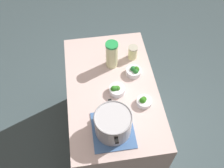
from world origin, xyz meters
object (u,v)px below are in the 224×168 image
at_px(broccoli_bowl_front, 134,71).
at_px(mason_jar, 133,52).
at_px(broccoli_bowl_back, 144,101).
at_px(cooking_pot, 113,123).
at_px(lemonade_pitcher, 112,55).
at_px(broccoli_bowl_center, 117,90).

bearing_deg(broccoli_bowl_front, mason_jar, -6.99).
bearing_deg(broccoli_bowl_back, cooking_pot, 125.59).
height_order(lemonade_pitcher, mason_jar, lemonade_pitcher).
relative_size(broccoli_bowl_front, broccoli_bowl_back, 1.09).
bearing_deg(mason_jar, cooking_pot, 157.95).
xyz_separation_m(broccoli_bowl_center, broccoli_bowl_back, (-0.14, -0.19, -0.01)).
xyz_separation_m(cooking_pot, broccoli_bowl_front, (0.50, -0.26, -0.07)).
relative_size(mason_jar, broccoli_bowl_back, 1.05).
relative_size(lemonade_pitcher, mason_jar, 1.99).
bearing_deg(broccoli_bowl_front, cooking_pot, 152.98).
bearing_deg(mason_jar, broccoli_bowl_back, 179.37).
bearing_deg(cooking_pot, broccoli_bowl_front, -27.02).
relative_size(broccoli_bowl_center, broccoli_bowl_back, 1.08).
xyz_separation_m(cooking_pot, lemonade_pitcher, (0.63, -0.08, 0.02)).
bearing_deg(broccoli_bowl_front, lemonade_pitcher, 53.27).
bearing_deg(broccoli_bowl_center, broccoli_bowl_back, -125.11).
relative_size(cooking_pot, mason_jar, 2.66).
relative_size(mason_jar, broccoli_bowl_center, 0.97).
bearing_deg(broccoli_bowl_center, lemonade_pitcher, -0.94).
bearing_deg(lemonade_pitcher, broccoli_bowl_front, -126.73).
bearing_deg(broccoli_bowl_center, broccoli_bowl_front, -46.31).
height_order(mason_jar, broccoli_bowl_center, mason_jar).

